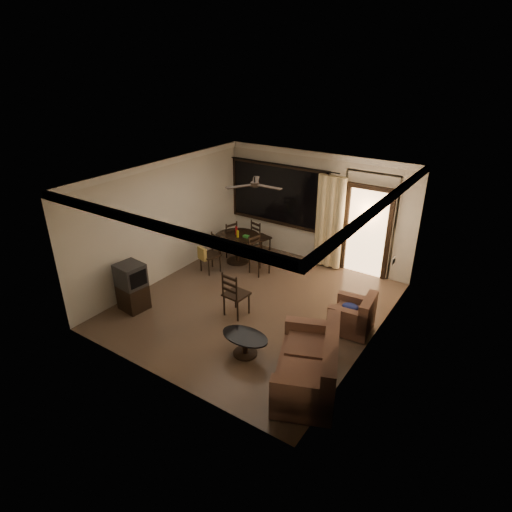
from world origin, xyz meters
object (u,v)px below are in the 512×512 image
Objects in this scene: dining_chair_west at (228,244)px; sofa at (311,367)px; dining_table at (237,241)px; armchair at (354,316)px; tv_cabinet at (132,287)px; dining_chair_south at (210,260)px; coffee_table at (245,342)px; side_chair at (236,302)px; dining_chair_north at (261,244)px; dining_chair_east at (259,262)px.

dining_chair_west reaches higher than sofa.
dining_table is 3.86m from armchair.
dining_table is 3.07m from tv_cabinet.
dining_chair_south is 1.16× the size of armchair.
dining_chair_south is 1.06× the size of coffee_table.
side_chair is at bearing -165.23° from armchair.
side_chair is (1.92, -2.27, 0.02)m from dining_chair_west.
dining_chair_north is (0.44, 1.58, -0.02)m from dining_chair_south.
coffee_table is 1.30m from side_chair.
armchair is 2.36m from side_chair.
sofa is (3.67, -3.07, -0.20)m from dining_table.
dining_chair_east is 3.02m from armchair.
coffee_table is (2.56, -2.17, -0.04)m from dining_chair_south.
tv_cabinet is at bearing 157.64° from sofa.
side_chair is (-2.21, -0.81, -0.01)m from armchair.
coffee_table is 0.89× the size of side_chair.
dining_table is 1.20× the size of dining_chair_east.
dining_chair_east is at bearing 113.31° from sofa.
dining_chair_north is 1.06× the size of coffee_table.
tv_cabinet reaches higher than dining_chair_west.
tv_cabinet is at bearing 31.24° from side_chair.
dining_table is 0.90m from dining_chair_south.
dining_chair_west is at bearing 119.70° from sofa.
tv_cabinet is (-1.30, -2.81, 0.23)m from dining_chair_east.
tv_cabinet is 1.02× the size of side_chair.
sofa is at bearing -14.39° from dining_chair_south.
dining_chair_north is 0.95× the size of side_chair.
armchair is (4.13, -1.45, 0.03)m from dining_chair_west.
side_chair is (1.93, 0.99, -0.22)m from tv_cabinet.
dining_chair_south is (0.25, -1.05, 0.02)m from dining_chair_west.
dining_chair_south is (-1.04, -0.60, 0.02)m from dining_chair_east.
dining_table is 0.60m from dining_chair_west.
tv_cabinet is at bearing 15.37° from dining_chair_west.
sofa is 1.34m from coffee_table.
dining_chair_west and dining_chair_north have the same top height.
sofa is 1.94× the size of side_chair.
tv_cabinet reaches higher than coffee_table.
dining_chair_south is 1.64m from dining_chair_north.
armchair is at bearing 86.19° from dining_chair_west.
dining_chair_east and dining_chair_north have the same top height.
dining_chair_west is 0.95× the size of side_chair.
coffee_table is (-1.34, 0.08, -0.11)m from sofa.
tv_cabinet reaches higher than side_chair.
sofa reaches higher than dining_table.
dining_chair_west is 4.27m from coffee_table.
dining_table is at bearing 86.67° from tv_cabinet.
tv_cabinet is 4.16m from sofa.
side_chair reaches higher than dining_table.
dining_chair_west reaches higher than dining_table.
dining_chair_south is at bearing 90.00° from dining_chair_north.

